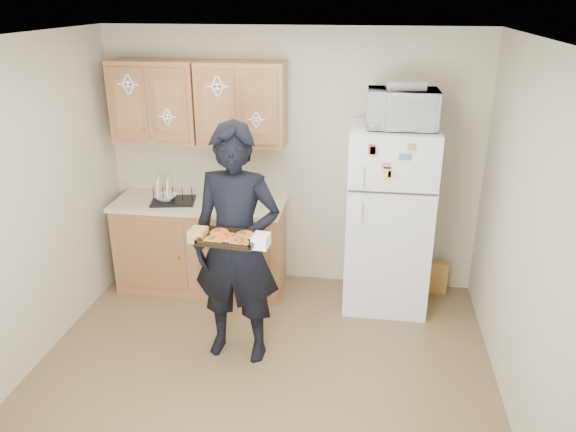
{
  "coord_description": "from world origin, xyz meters",
  "views": [
    {
      "loc": [
        0.73,
        -3.39,
        2.76
      ],
      "look_at": [
        0.17,
        0.45,
        1.22
      ],
      "focal_mm": 35.0,
      "sensor_mm": 36.0,
      "label": 1
    }
  ],
  "objects_px": {
    "baking_tray": "(229,239)",
    "dish_rack": "(173,194)",
    "microwave": "(402,109)",
    "person": "(237,246)",
    "refrigerator": "(389,219)"
  },
  "relations": [
    {
      "from": "person",
      "to": "baking_tray",
      "type": "xyz_separation_m",
      "value": [
        0.02,
        -0.3,
        0.19
      ]
    },
    {
      "from": "microwave",
      "to": "person",
      "type": "bearing_deg",
      "value": -143.02
    },
    {
      "from": "baking_tray",
      "to": "microwave",
      "type": "xyz_separation_m",
      "value": [
        1.2,
        1.26,
        0.71
      ]
    },
    {
      "from": "baking_tray",
      "to": "dish_rack",
      "type": "xyz_separation_m",
      "value": [
        -0.89,
        1.31,
        -0.17
      ]
    },
    {
      "from": "refrigerator",
      "to": "baking_tray",
      "type": "xyz_separation_m",
      "value": [
        -1.15,
        -1.31,
        0.3
      ]
    },
    {
      "from": "microwave",
      "to": "dish_rack",
      "type": "distance_m",
      "value": 2.26
    },
    {
      "from": "refrigerator",
      "to": "microwave",
      "type": "height_order",
      "value": "microwave"
    },
    {
      "from": "dish_rack",
      "to": "baking_tray",
      "type": "bearing_deg",
      "value": -56.01
    },
    {
      "from": "microwave",
      "to": "dish_rack",
      "type": "relative_size",
      "value": 1.45
    },
    {
      "from": "refrigerator",
      "to": "person",
      "type": "xyz_separation_m",
      "value": [
        -1.18,
        -1.01,
        0.11
      ]
    },
    {
      "from": "person",
      "to": "dish_rack",
      "type": "relative_size",
      "value": 4.74
    },
    {
      "from": "baking_tray",
      "to": "dish_rack",
      "type": "bearing_deg",
      "value": 128.66
    },
    {
      "from": "person",
      "to": "baking_tray",
      "type": "bearing_deg",
      "value": -80.66
    },
    {
      "from": "microwave",
      "to": "dish_rack",
      "type": "xyz_separation_m",
      "value": [
        -2.08,
        0.06,
        -0.88
      ]
    },
    {
      "from": "baking_tray",
      "to": "microwave",
      "type": "relative_size",
      "value": 0.69
    }
  ]
}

